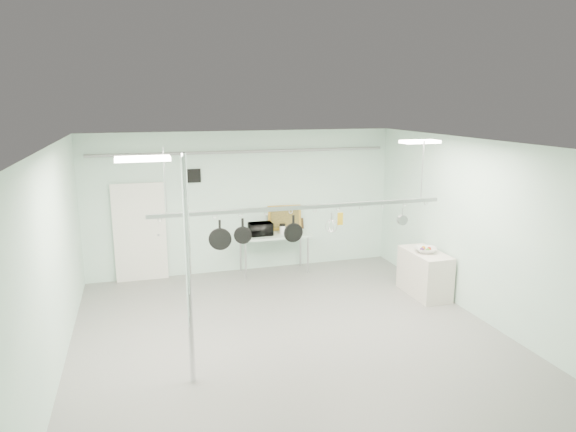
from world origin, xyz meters
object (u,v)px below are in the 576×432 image
object	(u,v)px
pot_rack	(303,206)
skillet_left	(220,235)
skillet_right	(293,228)
side_cabinet	(424,273)
microwave	(261,229)
chrome_pole	(188,273)
skillet_mid	(243,230)
coffee_canister	(282,230)
prep_table	(274,237)
fruit_bowl	(426,250)

from	to	relation	value
pot_rack	skillet_left	distance (m)	1.38
skillet_left	skillet_right	xyz separation A→B (m)	(1.17, 0.00, 0.03)
side_cabinet	microwave	size ratio (longest dim) A/B	2.35
chrome_pole	skillet_left	xyz separation A→B (m)	(0.57, 0.90, 0.24)
chrome_pole	skillet_right	distance (m)	1.98
chrome_pole	skillet_right	xyz separation A→B (m)	(1.74, 0.90, 0.28)
pot_rack	skillet_mid	world-z (taller)	pot_rack
microwave	skillet_left	world-z (taller)	skillet_left
chrome_pole	coffee_canister	xyz separation A→B (m)	(2.49, 4.18, -0.60)
microwave	skillet_left	distance (m)	3.67
coffee_canister	chrome_pole	bearing A→B (deg)	-120.83
side_cabinet	coffee_canister	xyz separation A→B (m)	(-2.36, 2.18, 0.55)
pot_rack	skillet_right	xyz separation A→B (m)	(-0.16, 0.00, -0.35)
prep_table	microwave	xyz separation A→B (m)	(-0.31, -0.01, 0.21)
prep_table	coffee_canister	xyz separation A→B (m)	(0.19, -0.02, 0.17)
chrome_pole	skillet_mid	world-z (taller)	chrome_pole
microwave	skillet_right	xyz separation A→B (m)	(-0.25, -3.29, 0.83)
skillet_left	skillet_right	distance (m)	1.17
chrome_pole	prep_table	xyz separation A→B (m)	(2.30, 4.20, -0.77)
side_cabinet	skillet_left	xyz separation A→B (m)	(-4.28, -1.10, 1.39)
pot_rack	skillet_mid	xyz separation A→B (m)	(-0.97, 0.00, -0.33)
microwave	side_cabinet	bearing A→B (deg)	140.66
fruit_bowl	skillet_right	xyz separation A→B (m)	(-3.08, -1.07, 0.92)
skillet_left	skillet_right	bearing A→B (deg)	10.15
pot_rack	coffee_canister	world-z (taller)	pot_rack
coffee_canister	skillet_left	distance (m)	3.89
chrome_pole	skillet_mid	size ratio (longest dim) A/B	8.41
chrome_pole	prep_table	bearing A→B (deg)	61.29
chrome_pole	microwave	xyz separation A→B (m)	(1.99, 4.19, -0.55)
skillet_right	side_cabinet	bearing A→B (deg)	19.11
side_cabinet	coffee_canister	distance (m)	3.26
chrome_pole	skillet_left	distance (m)	1.10
microwave	coffee_canister	distance (m)	0.51
chrome_pole	fruit_bowl	bearing A→B (deg)	22.24
chrome_pole	skillet_left	world-z (taller)	chrome_pole
prep_table	side_cabinet	bearing A→B (deg)	-40.79
prep_table	coffee_canister	size ratio (longest dim) A/B	8.59
coffee_canister	skillet_right	size ratio (longest dim) A/B	0.45
pot_rack	coffee_canister	distance (m)	3.55
coffee_canister	skillet_mid	world-z (taller)	skillet_mid
chrome_pole	coffee_canister	world-z (taller)	chrome_pole
pot_rack	prep_table	bearing A→B (deg)	83.09
prep_table	pot_rack	xyz separation A→B (m)	(-0.40, -3.30, 1.40)
chrome_pole	fruit_bowl	world-z (taller)	chrome_pole
chrome_pole	skillet_right	world-z (taller)	chrome_pole
microwave	fruit_bowl	size ratio (longest dim) A/B	1.22
pot_rack	fruit_bowl	xyz separation A→B (m)	(2.92, 1.07, -1.28)
coffee_canister	skillet_left	world-z (taller)	skillet_left
skillet_left	side_cabinet	bearing A→B (deg)	24.57
pot_rack	skillet_right	size ratio (longest dim) A/B	11.49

